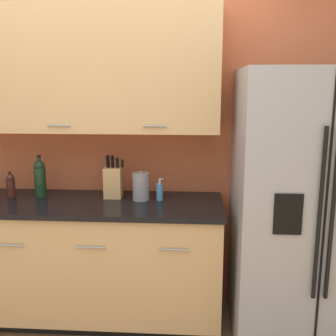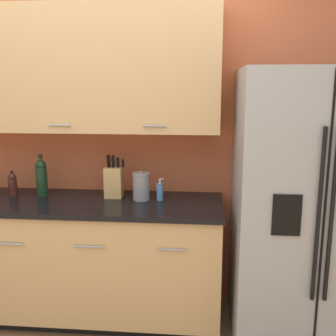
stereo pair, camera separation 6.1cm
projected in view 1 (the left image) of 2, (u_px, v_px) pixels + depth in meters
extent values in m
cube|color=#BC5B38|center=(106.00, 141.00, 3.05)|extent=(10.00, 0.05, 2.60)
cube|color=tan|center=(64.00, 70.00, 2.78)|extent=(2.21, 0.32, 0.87)
cylinder|color=#99999E|center=(58.00, 125.00, 2.69)|extent=(0.16, 0.01, 0.01)
cylinder|color=#99999E|center=(155.00, 126.00, 2.65)|extent=(0.16, 0.01, 0.01)
cube|color=black|center=(71.00, 307.00, 3.02)|extent=(2.21, 0.54, 0.09)
cube|color=tan|center=(66.00, 257.00, 2.90)|extent=(2.25, 0.62, 0.79)
cube|color=black|center=(63.00, 204.00, 2.80)|extent=(2.27, 0.64, 0.03)
cylinder|color=#99999E|center=(8.00, 245.00, 2.55)|extent=(0.20, 0.01, 0.01)
cylinder|color=#99999E|center=(90.00, 247.00, 2.52)|extent=(0.20, 0.01, 0.01)
cylinder|color=#99999E|center=(174.00, 250.00, 2.49)|extent=(0.20, 0.01, 0.01)
cube|color=#9E9EA0|center=(304.00, 209.00, 2.62)|extent=(0.92, 0.79, 1.83)
cube|color=black|center=(324.00, 230.00, 2.23)|extent=(0.01, 0.01, 1.79)
cylinder|color=black|center=(320.00, 216.00, 2.20)|extent=(0.02, 0.02, 1.00)
cylinder|color=black|center=(332.00, 216.00, 2.19)|extent=(0.02, 0.02, 1.00)
cube|color=black|center=(288.00, 214.00, 2.22)|extent=(0.16, 0.01, 0.24)
cube|color=tan|center=(113.00, 183.00, 2.87)|extent=(0.13, 0.10, 0.23)
cylinder|color=black|center=(108.00, 161.00, 2.85)|extent=(0.02, 0.04, 0.09)
cylinder|color=black|center=(107.00, 162.00, 2.82)|extent=(0.02, 0.03, 0.09)
cylinder|color=black|center=(113.00, 161.00, 2.85)|extent=(0.02, 0.03, 0.09)
cylinder|color=black|center=(112.00, 162.00, 2.82)|extent=(0.02, 0.04, 0.09)
cylinder|color=black|center=(118.00, 162.00, 2.85)|extent=(0.02, 0.03, 0.07)
cylinder|color=black|center=(117.00, 163.00, 2.82)|extent=(0.02, 0.03, 0.07)
cylinder|color=black|center=(122.00, 163.00, 2.85)|extent=(0.02, 0.03, 0.06)
cylinder|color=black|center=(40.00, 182.00, 2.90)|extent=(0.08, 0.08, 0.22)
sphere|color=black|center=(39.00, 166.00, 2.88)|extent=(0.08, 0.08, 0.08)
cylinder|color=black|center=(39.00, 163.00, 2.87)|extent=(0.03, 0.03, 0.07)
cylinder|color=black|center=(39.00, 156.00, 2.86)|extent=(0.03, 0.03, 0.02)
cylinder|color=#4C7FB2|center=(160.00, 192.00, 2.81)|extent=(0.05, 0.05, 0.12)
cylinder|color=#B2B2B5|center=(160.00, 181.00, 2.80)|extent=(0.02, 0.02, 0.04)
cylinder|color=#B2B2B5|center=(162.00, 179.00, 2.79)|extent=(0.03, 0.01, 0.01)
cylinder|color=#3D1914|center=(11.00, 188.00, 2.90)|extent=(0.06, 0.06, 0.13)
sphere|color=#3D1914|center=(10.00, 178.00, 2.88)|extent=(0.06, 0.06, 0.06)
cylinder|color=#3D1914|center=(10.00, 176.00, 2.88)|extent=(0.02, 0.02, 0.05)
cylinder|color=black|center=(10.00, 173.00, 2.87)|extent=(0.02, 0.02, 0.01)
cylinder|color=gray|center=(141.00, 187.00, 2.82)|extent=(0.12, 0.12, 0.19)
cylinder|color=gray|center=(141.00, 174.00, 2.80)|extent=(0.12, 0.12, 0.01)
sphere|color=gray|center=(141.00, 172.00, 2.79)|extent=(0.02, 0.02, 0.02)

